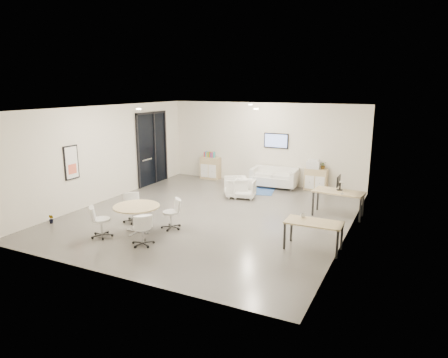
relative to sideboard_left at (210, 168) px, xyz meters
name	(u,v)px	position (x,y,z in m)	size (l,w,h in m)	color
room_shell	(211,163)	(2.29, -4.26, 1.14)	(9.60, 10.60, 4.80)	#504D49
glass_door	(152,146)	(-1.66, -1.76, 1.05)	(0.09, 1.90, 2.85)	black
artwork	(71,163)	(-1.68, -5.86, 1.09)	(0.05, 0.54, 1.04)	black
wall_tv	(276,141)	(2.79, 0.20, 1.29)	(0.98, 0.06, 0.58)	black
ceiling_spots	(218,107)	(2.09, -3.43, 2.72)	(3.14, 4.14, 0.03)	#FFEAC6
sideboard_left	(210,168)	(0.00, 0.00, 0.00)	(0.81, 0.42, 0.91)	tan
sideboard_right	(316,179)	(4.46, 0.01, -0.04)	(0.83, 0.40, 0.83)	tan
books	(210,155)	(-0.04, 0.00, 0.57)	(0.47, 0.14, 0.22)	red
printer	(314,164)	(4.35, 0.01, 0.53)	(0.49, 0.41, 0.34)	white
loveseat	(274,178)	(2.90, -0.21, -0.10)	(1.79, 0.95, 0.66)	silver
blue_rug	(251,190)	(2.29, -1.11, -0.45)	(1.72, 1.15, 0.01)	#305B94
armchair_left	(236,186)	(2.13, -2.13, -0.07)	(0.76, 0.71, 0.78)	silver
armchair_right	(245,188)	(2.49, -2.15, -0.09)	(0.70, 0.66, 0.72)	silver
desk_rear	(339,194)	(5.77, -2.72, 0.23)	(1.53, 0.87, 0.76)	tan
desk_front	(314,225)	(5.72, -5.58, 0.17)	(1.34, 0.70, 0.69)	tan
monitor	(339,182)	(5.73, -2.57, 0.54)	(0.20, 0.50, 0.44)	black
round_table	(137,209)	(1.24, -6.51, 0.20)	(1.22, 1.22, 0.74)	tan
meeting_chairs	(137,218)	(1.24, -6.51, -0.05)	(2.13, 2.13, 0.82)	white
plant_cabinet	(323,166)	(4.70, 0.02, 0.48)	(0.25, 0.28, 0.22)	#3F7F3F
plant_floor	(52,221)	(-1.41, -7.01, -0.40)	(0.15, 0.27, 0.12)	#3F7F3F
cup	(303,215)	(5.40, -5.38, 0.30)	(0.12, 0.09, 0.12)	white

